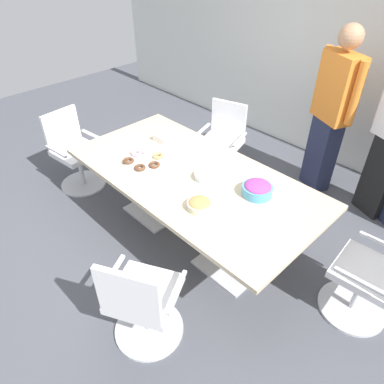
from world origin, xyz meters
name	(u,v)px	position (x,y,z in m)	size (l,w,h in m)	color
ground_plane	(192,234)	(0.00, 0.00, -0.01)	(10.00, 10.00, 0.01)	#4C4F56
back_wall	(339,48)	(0.00, 2.40, 1.40)	(8.00, 0.10, 2.80)	silver
conference_table	(192,186)	(0.00, 0.00, 0.63)	(2.40, 1.20, 0.75)	#CCB793
office_chair_0	(372,280)	(1.61, 0.35, 0.41)	(0.58, 0.58, 0.91)	silver
office_chair_1	(222,145)	(-0.55, 1.04, 0.41)	(0.67, 0.67, 0.91)	silver
office_chair_2	(75,154)	(-1.61, -0.35, 0.41)	(0.60, 0.60, 0.91)	silver
office_chair_3	(142,304)	(0.56, -1.04, 0.41)	(0.73, 0.73, 0.91)	silver
person_standing_0	(332,111)	(0.41, 1.68, 0.97)	(0.59, 0.39, 1.84)	#232842
snack_bowl_cookies	(200,204)	(0.38, -0.29, 0.79)	(0.20, 0.20, 0.09)	beige
snack_bowl_candy_mix	(257,189)	(0.59, 0.19, 0.81)	(0.26, 0.26, 0.12)	#4C9EC6
donut_platter	(144,160)	(-0.48, -0.18, 0.77)	(0.39, 0.38, 0.04)	white
plate_stack	(207,176)	(0.13, 0.05, 0.78)	(0.21, 0.21, 0.05)	white
napkin_pile	(164,137)	(-0.65, 0.23, 0.79)	(0.17, 0.17, 0.07)	white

